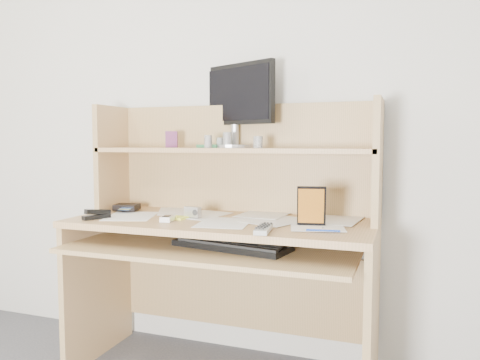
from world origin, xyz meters
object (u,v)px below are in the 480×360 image
(keyboard, at_px, (232,244))
(game_case, at_px, (311,206))
(monitor, at_px, (236,103))
(desk, at_px, (227,229))
(tv_remote, at_px, (264,229))

(keyboard, height_order, game_case, game_case)
(game_case, relative_size, monitor, 0.37)
(desk, bearing_deg, tv_remote, -48.23)
(game_case, bearing_deg, monitor, 134.59)
(keyboard, distance_m, tv_remote, 0.23)
(desk, relative_size, game_case, 8.28)
(game_case, height_order, monitor, monitor)
(desk, distance_m, monitor, 0.64)
(game_case, xyz_separation_m, monitor, (-0.45, 0.30, 0.47))
(game_case, bearing_deg, keyboard, -179.31)
(desk, xyz_separation_m, monitor, (-0.02, 0.18, 0.61))
(tv_remote, distance_m, monitor, 0.79)
(tv_remote, distance_m, game_case, 0.25)
(keyboard, relative_size, tv_remote, 2.92)
(tv_remote, bearing_deg, keyboard, 139.62)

